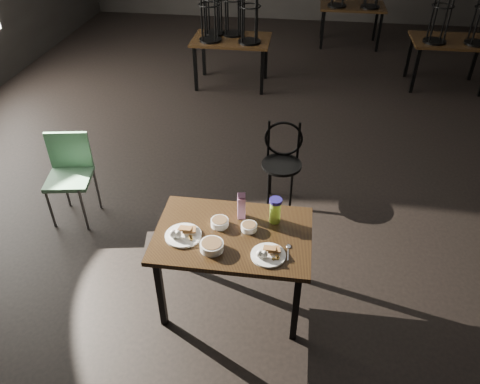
# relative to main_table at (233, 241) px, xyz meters

# --- Properties ---
(main_table) EXTENTS (1.20, 0.80, 0.75)m
(main_table) POSITION_rel_main_table_xyz_m (0.00, 0.00, 0.00)
(main_table) COLOR black
(main_table) RESTS_ON ground
(plate_left) EXTENTS (0.28, 0.28, 0.09)m
(plate_left) POSITION_rel_main_table_xyz_m (-0.37, -0.09, 0.10)
(plate_left) COLOR white
(plate_left) RESTS_ON main_table
(plate_right) EXTENTS (0.25, 0.25, 0.08)m
(plate_right) POSITION_rel_main_table_xyz_m (0.29, -0.21, 0.10)
(plate_right) COLOR white
(plate_right) RESTS_ON main_table
(bowl_near) EXTENTS (0.14, 0.14, 0.05)m
(bowl_near) POSITION_rel_main_table_xyz_m (-0.12, 0.08, 0.11)
(bowl_near) COLOR white
(bowl_near) RESTS_ON main_table
(bowl_far) EXTENTS (0.12, 0.12, 0.05)m
(bowl_far) POSITION_rel_main_table_xyz_m (0.12, 0.06, 0.11)
(bowl_far) COLOR white
(bowl_far) RESTS_ON main_table
(bowl_big) EXTENTS (0.18, 0.18, 0.06)m
(bowl_big) POSITION_rel_main_table_xyz_m (-0.13, -0.20, 0.11)
(bowl_big) COLOR white
(bowl_big) RESTS_ON main_table
(juice_carton) EXTENTS (0.07, 0.07, 0.24)m
(juice_carton) POSITION_rel_main_table_xyz_m (0.04, 0.20, 0.19)
(juice_carton) COLOR #8A1969
(juice_carton) RESTS_ON main_table
(water_bottle) EXTENTS (0.11, 0.11, 0.22)m
(water_bottle) POSITION_rel_main_table_xyz_m (0.31, 0.19, 0.19)
(water_bottle) COLOR #B1E443
(water_bottle) RESTS_ON main_table
(spoon) EXTENTS (0.04, 0.17, 0.01)m
(spoon) POSITION_rel_main_table_xyz_m (0.43, -0.10, 0.08)
(spoon) COLOR silver
(spoon) RESTS_ON main_table
(bentwood_chair) EXTENTS (0.42, 0.42, 0.88)m
(bentwood_chair) POSITION_rel_main_table_xyz_m (0.29, 1.51, -0.15)
(bentwood_chair) COLOR black
(bentwood_chair) RESTS_ON ground
(school_chair) EXTENTS (0.49, 0.49, 0.90)m
(school_chair) POSITION_rel_main_table_xyz_m (-1.79, 0.94, -0.13)
(school_chair) COLOR #6EAB7D
(school_chair) RESTS_ON ground
(bg_table_left) EXTENTS (1.20, 0.80, 1.48)m
(bg_table_left) POSITION_rel_main_table_xyz_m (-0.73, 4.49, 0.13)
(bg_table_left) COLOR black
(bg_table_left) RESTS_ON ground
(bg_table_right) EXTENTS (1.20, 0.80, 1.48)m
(bg_table_right) POSITION_rel_main_table_xyz_m (2.67, 4.84, 0.08)
(bg_table_right) COLOR black
(bg_table_right) RESTS_ON ground
(bg_table_far) EXTENTS (1.20, 0.80, 1.48)m
(bg_table_far) POSITION_rel_main_table_xyz_m (1.27, 6.65, 0.08)
(bg_table_far) COLOR black
(bg_table_far) RESTS_ON ground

